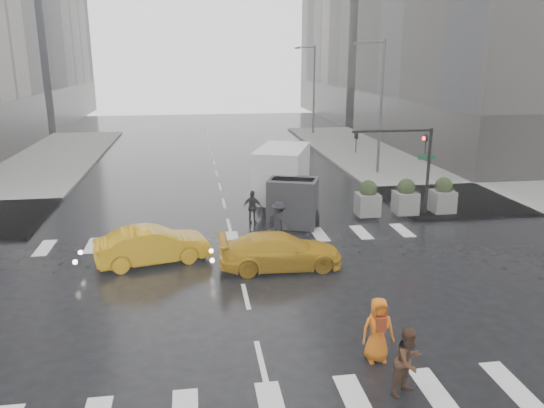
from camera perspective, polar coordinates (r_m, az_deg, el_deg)
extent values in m
plane|color=black|center=(18.31, -2.84, -9.89)|extent=(120.00, 120.00, 0.00)
cube|color=gray|center=(40.72, 22.84, 3.30)|extent=(35.00, 35.00, 0.15)
cube|color=#2C2927|center=(53.44, 26.67, 7.84)|extent=(26.05, 26.05, 4.40)
cube|color=#2C2927|center=(78.85, 14.54, 10.95)|extent=(26.05, 26.05, 4.40)
cylinder|color=black|center=(27.63, 16.43, 3.20)|extent=(0.16, 0.16, 4.50)
cylinder|color=black|center=(26.49, 12.82, 7.67)|extent=(4.00, 0.12, 0.12)
imported|color=black|center=(27.27, 16.18, 6.17)|extent=(0.16, 0.20, 1.00)
imported|color=black|center=(25.97, 9.02, 6.59)|extent=(0.16, 0.20, 1.00)
sphere|color=#FF190C|center=(27.19, 16.04, 6.79)|extent=(0.20, 0.20, 0.20)
cube|color=#0E622A|center=(27.76, 16.29, 4.85)|extent=(0.90, 0.03, 0.22)
cylinder|color=#59595B|center=(36.84, 11.61, 10.01)|extent=(0.20, 0.20, 9.00)
cylinder|color=#59595B|center=(36.40, 10.60, 16.78)|extent=(1.80, 0.12, 0.12)
cube|color=#59595B|center=(36.11, 9.19, 16.70)|extent=(0.50, 0.22, 0.15)
cylinder|color=#59595B|center=(55.99, 4.53, 12.06)|extent=(0.20, 0.20, 9.00)
cylinder|color=#59595B|center=(55.70, 3.68, 16.49)|extent=(1.80, 0.12, 0.12)
cube|color=#59595B|center=(55.52, 2.73, 16.40)|extent=(0.50, 0.22, 0.15)
cube|color=gray|center=(27.07, 10.23, -0.03)|extent=(1.10, 1.10, 1.10)
sphere|color=black|center=(26.87, 10.31, 1.61)|extent=(0.90, 0.90, 0.90)
cube|color=gray|center=(27.77, 14.14, 0.13)|extent=(1.10, 1.10, 1.10)
sphere|color=black|center=(27.57, 14.25, 1.73)|extent=(0.90, 0.90, 0.90)
cube|color=gray|center=(28.59, 17.85, 0.29)|extent=(1.10, 1.10, 1.10)
sphere|color=black|center=(28.40, 17.98, 1.84)|extent=(0.90, 0.90, 0.90)
imported|color=#472A19|center=(13.56, 14.48, -16.06)|extent=(1.05, 0.98, 1.72)
imported|color=orange|center=(14.66, 11.31, -13.12)|extent=(0.89, 0.59, 1.79)
cube|color=#962D10|center=(14.40, 11.61, -12.56)|extent=(0.28, 0.17, 0.40)
imported|color=black|center=(25.71, -2.09, -0.35)|extent=(1.11, 0.93, 1.64)
imported|color=black|center=(23.13, 0.76, -1.90)|extent=(1.31, 1.31, 1.84)
imported|color=#DB9B0B|center=(21.35, -12.71, -4.36)|extent=(4.65, 2.56, 1.45)
imported|color=#DB9B0B|center=(20.37, 0.92, -5.07)|extent=(4.17, 1.92, 1.37)
cube|color=silver|center=(27.88, 1.07, 3.42)|extent=(2.34, 4.49, 2.64)
cube|color=#28282C|center=(25.08, 2.26, 0.19)|extent=(2.25, 1.76, 2.25)
cube|color=black|center=(24.91, 2.27, 1.71)|extent=(1.95, 0.88, 0.88)
cylinder|color=black|center=(24.95, 0.01, -1.75)|extent=(0.27, 0.88, 0.88)
cylinder|color=black|center=(25.32, 4.60, -1.54)|extent=(0.27, 0.88, 0.88)
cylinder|color=black|center=(26.99, -0.67, -0.41)|extent=(0.27, 0.88, 0.88)
cylinder|color=black|center=(27.33, 3.59, -0.23)|extent=(0.27, 0.88, 0.88)
cylinder|color=black|center=(29.60, -1.40, 1.03)|extent=(0.27, 0.88, 0.88)
cylinder|color=black|center=(29.92, 2.50, 1.18)|extent=(0.27, 0.88, 0.88)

